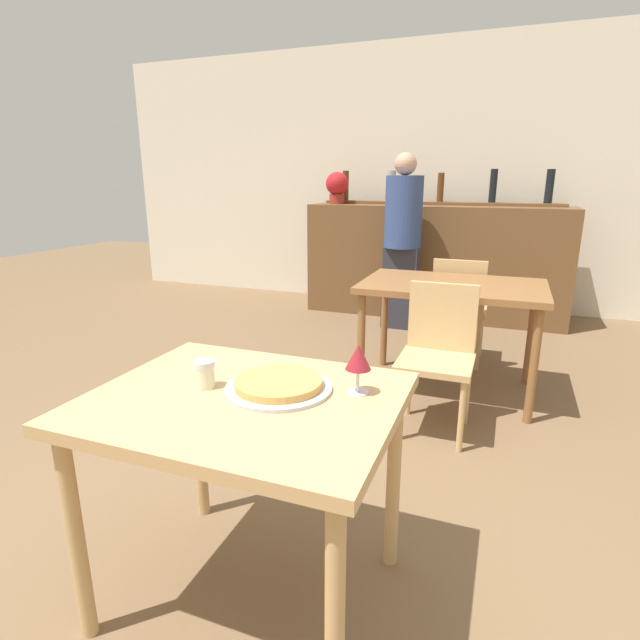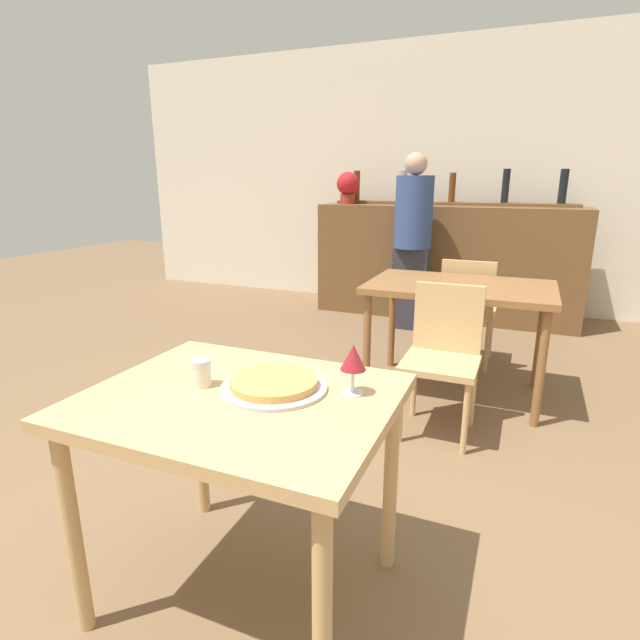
{
  "view_description": "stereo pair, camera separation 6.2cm",
  "coord_description": "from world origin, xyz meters",
  "px_view_note": "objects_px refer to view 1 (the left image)",
  "views": [
    {
      "loc": [
        0.72,
        -1.23,
        1.39
      ],
      "look_at": [
        0.04,
        0.55,
        0.85
      ],
      "focal_mm": 28.0,
      "sensor_mm": 36.0,
      "label": 1
    },
    {
      "loc": [
        0.77,
        -1.21,
        1.39
      ],
      "look_at": [
        0.04,
        0.55,
        0.85
      ],
      "focal_mm": 28.0,
      "sensor_mm": 36.0,
      "label": 2
    }
  ],
  "objects_px": {
    "chair_far_side_back": "(459,304)",
    "pizza_tray": "(279,385)",
    "chair_far_side_front": "(438,348)",
    "person_standing": "(402,237)",
    "potted_plant": "(337,186)",
    "cheese_shaker": "(205,374)",
    "wine_glass": "(358,358)"
  },
  "relations": [
    {
      "from": "chair_far_side_back",
      "to": "person_standing",
      "type": "bearing_deg",
      "value": -53.22
    },
    {
      "from": "pizza_tray",
      "to": "potted_plant",
      "type": "xyz_separation_m",
      "value": [
        -1.13,
        3.85,
        0.55
      ]
    },
    {
      "from": "cheese_shaker",
      "to": "person_standing",
      "type": "relative_size",
      "value": 0.06
    },
    {
      "from": "pizza_tray",
      "to": "person_standing",
      "type": "relative_size",
      "value": 0.21
    },
    {
      "from": "chair_far_side_front",
      "to": "wine_glass",
      "type": "relative_size",
      "value": 5.2
    },
    {
      "from": "chair_far_side_front",
      "to": "pizza_tray",
      "type": "relative_size",
      "value": 2.45
    },
    {
      "from": "person_standing",
      "to": "potted_plant",
      "type": "distance_m",
      "value": 1.08
    },
    {
      "from": "cheese_shaker",
      "to": "wine_glass",
      "type": "xyz_separation_m",
      "value": [
        0.47,
        0.13,
        0.07
      ]
    },
    {
      "from": "person_standing",
      "to": "chair_far_side_front",
      "type": "bearing_deg",
      "value": -72.16
    },
    {
      "from": "pizza_tray",
      "to": "cheese_shaker",
      "type": "relative_size",
      "value": 3.77
    },
    {
      "from": "wine_glass",
      "to": "potted_plant",
      "type": "distance_m",
      "value": 4.05
    },
    {
      "from": "chair_far_side_front",
      "to": "person_standing",
      "type": "relative_size",
      "value": 0.51
    },
    {
      "from": "wine_glass",
      "to": "potted_plant",
      "type": "bearing_deg",
      "value": 109.9
    },
    {
      "from": "chair_far_side_front",
      "to": "cheese_shaker",
      "type": "xyz_separation_m",
      "value": [
        -0.55,
        -1.46,
        0.31
      ]
    },
    {
      "from": "chair_far_side_back",
      "to": "pizza_tray",
      "type": "distance_m",
      "value": 2.53
    },
    {
      "from": "wine_glass",
      "to": "chair_far_side_back",
      "type": "bearing_deg",
      "value": 88.12
    },
    {
      "from": "chair_far_side_front",
      "to": "potted_plant",
      "type": "height_order",
      "value": "potted_plant"
    },
    {
      "from": "chair_far_side_front",
      "to": "wine_glass",
      "type": "bearing_deg",
      "value": -93.43
    },
    {
      "from": "chair_far_side_front",
      "to": "pizza_tray",
      "type": "distance_m",
      "value": 1.45
    },
    {
      "from": "potted_plant",
      "to": "pizza_tray",
      "type": "bearing_deg",
      "value": -73.64
    },
    {
      "from": "chair_far_side_back",
      "to": "wine_glass",
      "type": "distance_m",
      "value": 2.45
    },
    {
      "from": "cheese_shaker",
      "to": "person_standing",
      "type": "distance_m",
      "value": 3.39
    },
    {
      "from": "pizza_tray",
      "to": "person_standing",
      "type": "bearing_deg",
      "value": 95.21
    },
    {
      "from": "pizza_tray",
      "to": "cheese_shaker",
      "type": "bearing_deg",
      "value": -164.18
    },
    {
      "from": "pizza_tray",
      "to": "chair_far_side_front",
      "type": "bearing_deg",
      "value": 77.11
    },
    {
      "from": "person_standing",
      "to": "potted_plant",
      "type": "xyz_separation_m",
      "value": [
        -0.83,
        0.53,
        0.44
      ]
    },
    {
      "from": "chair_far_side_front",
      "to": "chair_far_side_back",
      "type": "height_order",
      "value": "same"
    },
    {
      "from": "chair_far_side_back",
      "to": "pizza_tray",
      "type": "bearing_deg",
      "value": 82.71
    },
    {
      "from": "pizza_tray",
      "to": "cheese_shaker",
      "type": "distance_m",
      "value": 0.24
    },
    {
      "from": "cheese_shaker",
      "to": "person_standing",
      "type": "bearing_deg",
      "value": 91.28
    },
    {
      "from": "chair_far_side_back",
      "to": "cheese_shaker",
      "type": "xyz_separation_m",
      "value": [
        -0.55,
        -2.55,
        0.31
      ]
    },
    {
      "from": "cheese_shaker",
      "to": "wine_glass",
      "type": "distance_m",
      "value": 0.49
    }
  ]
}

